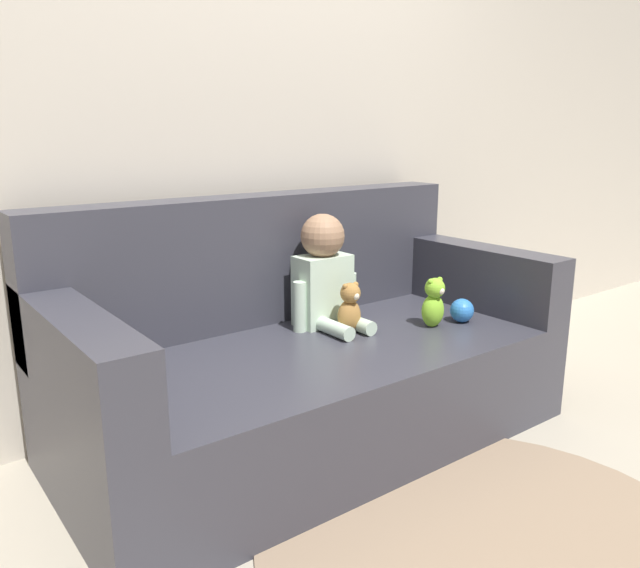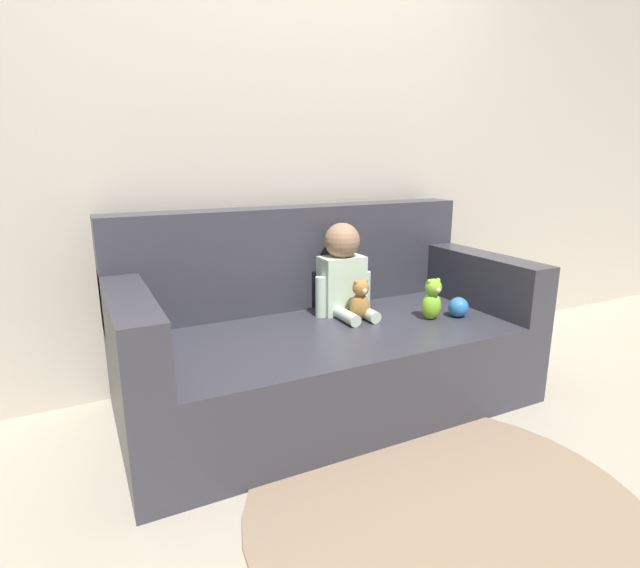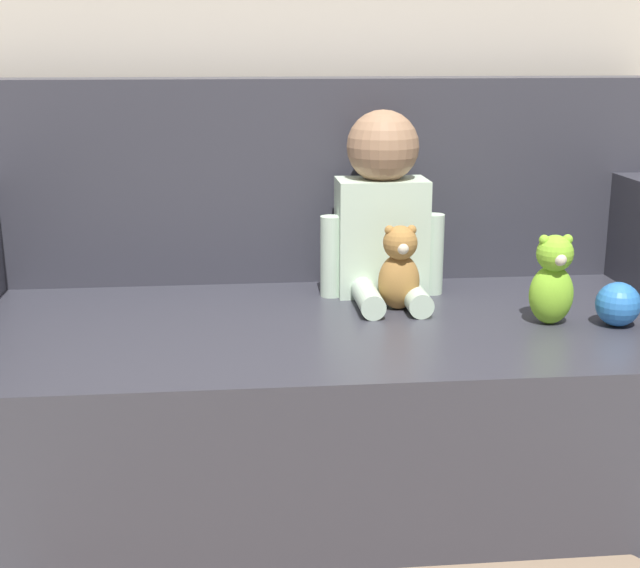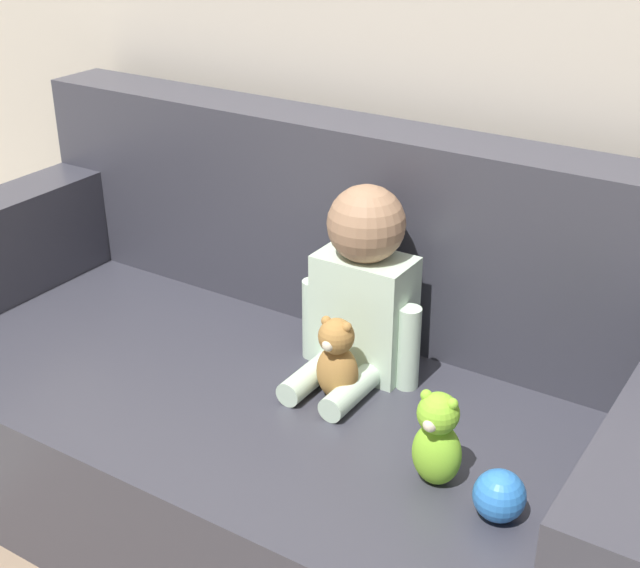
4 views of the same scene
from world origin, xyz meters
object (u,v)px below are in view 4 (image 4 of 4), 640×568
at_px(couch, 288,395).
at_px(teddy_bear_brown, 337,360).
at_px(plush_toy_side, 437,439).
at_px(person_baby, 362,290).
at_px(toy_ball, 499,496).

xyz_separation_m(couch, teddy_bear_brown, (0.17, -0.06, 0.19)).
bearing_deg(teddy_bear_brown, plush_toy_side, -25.21).
bearing_deg(teddy_bear_brown, couch, 162.17).
relative_size(person_baby, plush_toy_side, 2.23).
distance_m(person_baby, teddy_bear_brown, 0.18).
height_order(plush_toy_side, toy_ball, plush_toy_side).
distance_m(teddy_bear_brown, toy_ball, 0.50).
relative_size(person_baby, teddy_bear_brown, 2.25).
distance_m(couch, plush_toy_side, 0.56).
bearing_deg(person_baby, plush_toy_side, -40.53).
xyz_separation_m(person_baby, teddy_bear_brown, (0.02, -0.14, -0.11)).
xyz_separation_m(teddy_bear_brown, toy_ball, (0.46, -0.18, -0.05)).
bearing_deg(toy_ball, teddy_bear_brown, 158.86).
height_order(couch, plush_toy_side, couch).
xyz_separation_m(person_baby, plush_toy_side, (0.34, -0.29, -0.11)).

